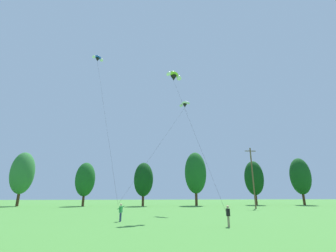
% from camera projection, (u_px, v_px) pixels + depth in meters
% --- Properties ---
extents(treeline_tree_b, '(5.08, 5.08, 12.16)m').
position_uv_depth(treeline_tree_b, '(22.00, 173.00, 54.20)').
color(treeline_tree_b, '#472D19').
rests_on(treeline_tree_b, ground_plane).
extents(treeline_tree_c, '(4.44, 4.44, 9.76)m').
position_uv_depth(treeline_tree_c, '(85.00, 179.00, 54.10)').
color(treeline_tree_c, '#472D19').
rests_on(treeline_tree_c, ground_plane).
extents(treeline_tree_d, '(4.44, 4.44, 9.77)m').
position_uv_depth(treeline_tree_d, '(144.00, 179.00, 54.22)').
color(treeline_tree_d, '#472D19').
rests_on(treeline_tree_d, ground_plane).
extents(treeline_tree_e, '(5.21, 5.21, 12.62)m').
position_uv_depth(treeline_tree_e, '(195.00, 173.00, 57.02)').
color(treeline_tree_e, '#472D19').
rests_on(treeline_tree_e, ground_plane).
extents(treeline_tree_f, '(4.75, 4.75, 10.93)m').
position_uv_depth(treeline_tree_f, '(254.00, 178.00, 60.09)').
color(treeline_tree_f, '#472D19').
rests_on(treeline_tree_f, ground_plane).
extents(treeline_tree_g, '(4.95, 4.95, 11.67)m').
position_uv_depth(treeline_tree_g, '(300.00, 176.00, 60.00)').
color(treeline_tree_g, '#472D19').
rests_on(treeline_tree_g, ground_plane).
extents(utility_pole, '(2.20, 0.26, 11.50)m').
position_uv_depth(utility_pole, '(253.00, 176.00, 45.33)').
color(utility_pole, brown).
rests_on(utility_pole, ground_plane).
extents(kite_flyer_near, '(0.65, 0.68, 1.69)m').
position_uv_depth(kite_flyer_near, '(121.00, 211.00, 23.25)').
color(kite_flyer_near, navy).
rests_on(kite_flyer_near, ground_plane).
extents(kite_flyer_mid, '(0.26, 0.57, 1.69)m').
position_uv_depth(kite_flyer_mid, '(228.00, 214.00, 19.52)').
color(kite_flyer_mid, gray).
rests_on(kite_flyer_mid, ground_plane).
extents(parafoil_kite_high_blue_white, '(7.15, 12.51, 24.33)m').
position_uv_depth(parafoil_kite_high_blue_white, '(98.00, 59.00, 40.68)').
color(parafoil_kite_high_blue_white, blue).
extents(parafoil_kite_mid_lime_white, '(4.47, 10.90, 18.52)m').
position_uv_depth(parafoil_kite_mid_lime_white, '(174.00, 76.00, 33.65)').
color(parafoil_kite_mid_lime_white, '#93D633').
extents(parafoil_kite_far_white, '(10.05, 13.13, 16.49)m').
position_uv_depth(parafoil_kite_far_white, '(185.00, 104.00, 40.25)').
color(parafoil_kite_far_white, white).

